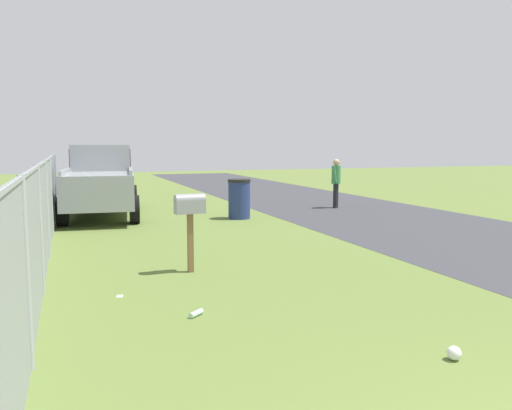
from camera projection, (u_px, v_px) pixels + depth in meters
mailbox at (190, 210)px, 8.34m from camera, size 0.23×0.50×1.29m
pickup_truck at (102, 178)px, 15.31m from camera, size 5.63×2.52×2.09m
trash_bin at (239, 199)px, 14.58m from camera, size 0.65×0.65×1.13m
pedestrian at (336, 180)px, 17.03m from camera, size 0.38×0.45×1.63m
fence_section at (47, 205)px, 9.44m from camera, size 15.46×0.07×1.82m
litter_bottle_by_mailbox at (196, 313)px, 6.26m from camera, size 0.19×0.21×0.07m
litter_wrapper_near_hydrant at (120, 296)px, 7.08m from camera, size 0.13×0.10×0.01m
litter_bag_midfield_a at (454, 353)px, 4.97m from camera, size 0.14×0.14×0.14m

